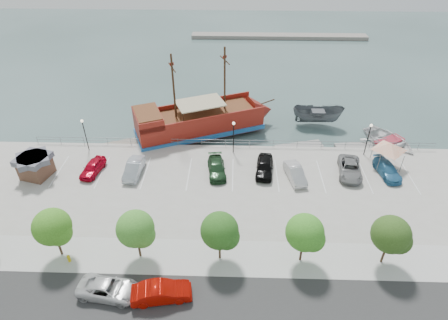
{
  "coord_description": "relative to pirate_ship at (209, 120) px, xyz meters",
  "views": [
    {
      "loc": [
        0.04,
        -31.7,
        26.03
      ],
      "look_at": [
        -1.0,
        2.0,
        2.0
      ],
      "focal_mm": 30.0,
      "sensor_mm": 36.0,
      "label": 1
    }
  ],
  "objects": [
    {
      "name": "street_sedan",
      "position": [
        -2.08,
        -26.67,
        -0.3
      ],
      "size": [
        4.89,
        2.4,
        1.54
      ],
      "primitive_type": "imported",
      "rotation": [
        0.0,
        0.0,
        1.74
      ],
      "color": "#A90C03",
      "rests_on": "street"
    },
    {
      "name": "speedboat",
      "position": [
        23.4,
        -2.93,
        -1.31
      ],
      "size": [
        8.27,
        9.01,
        1.52
      ],
      "primitive_type": "imported",
      "rotation": [
        0.0,
        0.0,
        0.53
      ],
      "color": "silver",
      "rests_on": "ground"
    },
    {
      "name": "shed",
      "position": [
        -18.74,
        -11.35,
        0.32
      ],
      "size": [
        3.86,
        3.86,
        2.6
      ],
      "rotation": [
        0.0,
        0.0,
        -0.26
      ],
      "color": "brown",
      "rests_on": "land_slab"
    },
    {
      "name": "patrol_boat",
      "position": [
        15.14,
        2.8,
        -0.71
      ],
      "size": [
        7.25,
        3.3,
        2.72
      ],
      "primitive_type": "imported",
      "rotation": [
        0.0,
        0.0,
        1.48
      ],
      "color": "#4F5458",
      "rests_on": "ground"
    },
    {
      "name": "canopy_tent",
      "position": [
        21.13,
        -8.15,
        1.99
      ],
      "size": [
        4.28,
        4.28,
        3.52
      ],
      "rotation": [
        0.0,
        0.0,
        -0.02
      ],
      "color": "slate",
      "rests_on": "land_slab"
    },
    {
      "name": "parked_car_a",
      "position": [
        -12.63,
        -10.6,
        -0.37
      ],
      "size": [
        2.39,
        4.35,
        1.4
      ],
      "primitive_type": "imported",
      "rotation": [
        0.0,
        0.0,
        -0.19
      ],
      "color": "#B5041C",
      "rests_on": "land_slab"
    },
    {
      "name": "tree_d",
      "position": [
        2.45,
        -22.6,
        2.23
      ],
      "size": [
        3.3,
        3.2,
        5.0
      ],
      "color": "#473321",
      "rests_on": "sidewalk"
    },
    {
      "name": "dock_east",
      "position": [
        20.42,
        -3.32,
        -1.85
      ],
      "size": [
        7.87,
        3.06,
        0.44
      ],
      "primitive_type": "cube",
      "rotation": [
        0.0,
        0.0,
        0.11
      ],
      "color": "gray",
      "rests_on": "ground"
    },
    {
      "name": "tree_c",
      "position": [
        -4.55,
        -22.6,
        2.23
      ],
      "size": [
        3.3,
        3.2,
        5.0
      ],
      "color": "#473321",
      "rests_on": "sidewalk"
    },
    {
      "name": "lamp_post_mid",
      "position": [
        3.31,
        -6.02,
        1.87
      ],
      "size": [
        0.36,
        0.36,
        4.28
      ],
      "color": "black",
      "rests_on": "land_slab"
    },
    {
      "name": "fire_hydrant",
      "position": [
        -10.71,
        -23.32,
        -0.64
      ],
      "size": [
        0.27,
        0.27,
        0.78
      ],
      "rotation": [
        0.0,
        0.0,
        -0.38
      ],
      "color": "gold",
      "rests_on": "sidewalk"
    },
    {
      "name": "pirate_ship",
      "position": [
        0.0,
        0.0,
        0.0
      ],
      "size": [
        19.79,
        12.34,
        12.36
      ],
      "rotation": [
        0.0,
        0.0,
        0.4
      ],
      "color": "maroon",
      "rests_on": "ground"
    },
    {
      "name": "dock_mid",
      "position": [
        11.86,
        -3.32,
        -1.89
      ],
      "size": [
        6.44,
        3.31,
        0.35
      ],
      "primitive_type": "cube",
      "rotation": [
        0.0,
        0.0,
        0.26
      ],
      "color": "gray",
      "rests_on": "ground"
    },
    {
      "name": "tree_b",
      "position": [
        -11.55,
        -22.6,
        2.23
      ],
      "size": [
        3.3,
        3.2,
        5.0
      ],
      "color": "#473321",
      "rests_on": "sidewalk"
    },
    {
      "name": "parked_car_e",
      "position": [
        6.9,
        -9.97,
        -0.27
      ],
      "size": [
        2.4,
        4.86,
        1.59
      ],
      "primitive_type": "imported",
      "rotation": [
        0.0,
        0.0,
        -0.11
      ],
      "color": "black",
      "rests_on": "land_slab"
    },
    {
      "name": "tree_f",
      "position": [
        16.45,
        -22.6,
        2.23
      ],
      "size": [
        3.3,
        3.2,
        5.0
      ],
      "color": "#473321",
      "rests_on": "sidewalk"
    },
    {
      "name": "parked_car_d",
      "position": [
        1.46,
        -10.29,
        -0.39
      ],
      "size": [
        2.52,
        4.93,
        1.37
      ],
      "primitive_type": "imported",
      "rotation": [
        0.0,
        0.0,
        0.13
      ],
      "color": "#1B3C20",
      "rests_on": "land_slab"
    },
    {
      "name": "dock_west",
      "position": [
        -10.06,
        -3.32,
        -1.85
      ],
      "size": [
        8.06,
        5.03,
        0.45
      ],
      "primitive_type": "cube",
      "rotation": [
        0.0,
        0.0,
        0.39
      ],
      "color": "gray",
      "rests_on": "ground"
    },
    {
      "name": "seawall_railing",
      "position": [
        3.31,
        -4.72,
        -0.54
      ],
      "size": [
        50.0,
        0.06,
        1.0
      ],
      "color": "slate",
      "rests_on": "land_slab"
    },
    {
      "name": "parked_car_g",
      "position": [
        16.55,
        -9.98,
        -0.35
      ],
      "size": [
        3.15,
        5.49,
        1.44
      ],
      "primitive_type": "imported",
      "rotation": [
        0.0,
        0.0,
        -0.15
      ],
      "color": "gray",
      "rests_on": "land_slab"
    },
    {
      "name": "ground",
      "position": [
        3.31,
        -12.52,
        -2.07
      ],
      "size": [
        160.0,
        160.0,
        0.0
      ],
      "primitive_type": "plane",
      "color": "#364C48"
    },
    {
      "name": "lamp_post_right",
      "position": [
        19.31,
        -6.02,
        1.87
      ],
      "size": [
        0.36,
        0.36,
        4.28
      ],
      "color": "black",
      "rests_on": "land_slab"
    },
    {
      "name": "sidewalk",
      "position": [
        3.31,
        -22.52,
        -1.06
      ],
      "size": [
        100.0,
        4.0,
        0.05
      ],
      "primitive_type": "cube",
      "color": "#B8B8B7",
      "rests_on": "land_slab"
    },
    {
      "name": "parked_car_b",
      "position": [
        -7.89,
        -10.72,
        -0.32
      ],
      "size": [
        1.8,
        4.6,
        1.49
      ],
      "primitive_type": "imported",
      "rotation": [
        0.0,
        0.0,
        -0.05
      ],
      "color": "#ACB2BB",
      "rests_on": "land_slab"
    },
    {
      "name": "street_van",
      "position": [
        -6.34,
        -26.44,
        -0.39
      ],
      "size": [
        5.12,
        2.88,
        1.35
      ],
      "primitive_type": "imported",
      "rotation": [
        0.0,
        0.0,
        1.44
      ],
      "color": "silver",
      "rests_on": "street"
    },
    {
      "name": "parked_car_h",
      "position": [
        20.75,
        -9.98,
        -0.41
      ],
      "size": [
        2.55,
        4.81,
        1.33
      ],
      "primitive_type": "imported",
      "rotation": [
        0.0,
        0.0,
        0.16
      ],
      "color": "teal",
      "rests_on": "land_slab"
    },
    {
      "name": "lamp_post_left",
      "position": [
        -14.69,
        -6.02,
        1.87
      ],
      "size": [
        0.36,
        0.36,
        4.28
      ],
      "color": "black",
      "rests_on": "land_slab"
    },
    {
      "name": "parked_car_f",
      "position": [
        10.25,
        -11.0,
        -0.35
      ],
      "size": [
        2.39,
        4.59,
        1.44
      ],
      "primitive_type": "imported",
      "rotation": [
        0.0,
        0.0,
        0.21
      ],
      "color": "silver",
      "rests_on": "land_slab"
    },
    {
      "name": "tree_e",
      "position": [
        9.45,
        -22.6,
        2.23
      ],
      "size": [
        3.3,
        3.2,
        5.0
      ],
      "color": "#473321",
      "rests_on": "sidewalk"
    },
    {
      "name": "far_shore",
      "position": [
        13.31,
        42.48,
        -1.67
      ],
      "size": [
        40.0,
        3.0,
        0.8
      ],
      "primitive_type": "cube",
      "color": "gray",
      "rests_on": "ground"
    }
  ]
}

